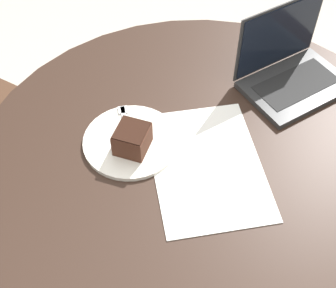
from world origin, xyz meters
name	(u,v)px	position (x,y,z in m)	size (l,w,h in m)	color
ground_plane	(194,286)	(0.00, 0.00, 0.00)	(12.00, 12.00, 0.00)	#B7AD9E
dining_table	(204,189)	(0.00, 0.00, 0.67)	(1.26, 1.26, 0.78)	black
paper_document	(206,166)	(0.00, 0.00, 0.78)	(0.47, 0.40, 0.00)	white
plate	(131,141)	(-0.17, -0.13, 0.78)	(0.26, 0.26, 0.01)	silver
cake_slice	(132,139)	(-0.14, -0.14, 0.83)	(0.12, 0.12, 0.07)	#472619
fork	(125,124)	(-0.22, -0.12, 0.79)	(0.17, 0.08, 0.00)	silver
laptop	(291,71)	(-0.14, 0.39, 0.82)	(0.22, 0.31, 0.23)	#2D2D2D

